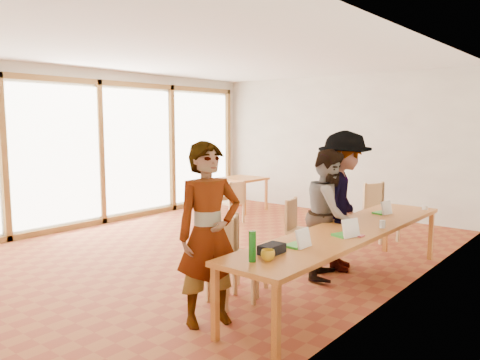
% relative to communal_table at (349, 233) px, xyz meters
% --- Properties ---
extents(ground, '(8.00, 8.00, 0.00)m').
position_rel_communal_table_xyz_m(ground, '(-2.50, 0.33, -0.70)').
color(ground, '#964B24').
rests_on(ground, ground).
extents(wall_back, '(6.00, 0.10, 3.00)m').
position_rel_communal_table_xyz_m(wall_back, '(-2.50, 4.33, 0.80)').
color(wall_back, silver).
rests_on(wall_back, ground).
extents(wall_right, '(0.10, 8.00, 3.00)m').
position_rel_communal_table_xyz_m(wall_right, '(0.50, 0.33, 0.80)').
color(wall_right, silver).
rests_on(wall_right, ground).
extents(window_wall, '(0.10, 8.00, 3.00)m').
position_rel_communal_table_xyz_m(window_wall, '(-5.46, 0.33, 0.80)').
color(window_wall, white).
rests_on(window_wall, ground).
extents(ceiling, '(6.00, 8.00, 0.04)m').
position_rel_communal_table_xyz_m(ceiling, '(-2.50, 0.33, 2.32)').
color(ceiling, white).
rests_on(ceiling, wall_back).
extents(communal_table, '(0.80, 4.00, 0.75)m').
position_rel_communal_table_xyz_m(communal_table, '(0.00, 0.00, 0.00)').
color(communal_table, '#C46F2B').
rests_on(communal_table, ground).
extents(side_table, '(0.90, 0.90, 0.75)m').
position_rel_communal_table_xyz_m(side_table, '(-4.19, 3.13, -0.03)').
color(side_table, '#C46F2B').
rests_on(side_table, ground).
extents(chair_near, '(0.52, 0.52, 0.48)m').
position_rel_communal_table_xyz_m(chair_near, '(-0.91, -1.15, -0.15)').
color(chair_near, tan).
rests_on(chair_near, ground).
extents(chair_mid, '(0.54, 0.54, 0.48)m').
position_rel_communal_table_xyz_m(chair_mid, '(-0.99, -0.81, -0.15)').
color(chair_mid, tan).
rests_on(chair_mid, ground).
extents(chair_far, '(0.49, 0.49, 0.47)m').
position_rel_communal_table_xyz_m(chair_far, '(-1.19, 0.73, -0.16)').
color(chair_far, tan).
rests_on(chair_far, ground).
extents(chair_empty, '(0.59, 0.59, 0.51)m').
position_rel_communal_table_xyz_m(chair_empty, '(-0.76, 2.58, -0.11)').
color(chair_empty, tan).
rests_on(chair_empty, ground).
extents(chair_spare, '(0.47, 0.47, 0.45)m').
position_rel_communal_table_xyz_m(chair_spare, '(-3.44, 1.97, -0.19)').
color(chair_spare, tan).
rests_on(chair_spare, ground).
extents(person_near, '(0.67, 0.78, 1.81)m').
position_rel_communal_table_xyz_m(person_near, '(-0.64, -1.70, 0.20)').
color(person_near, gray).
rests_on(person_near, ground).
extents(person_mid, '(0.86, 0.97, 1.65)m').
position_rel_communal_table_xyz_m(person_mid, '(-0.43, 0.32, 0.12)').
color(person_mid, gray).
rests_on(person_mid, ground).
extents(person_far, '(1.09, 1.39, 1.88)m').
position_rel_communal_table_xyz_m(person_far, '(-0.45, 0.72, 0.24)').
color(person_far, gray).
rests_on(person_far, ground).
extents(laptop_near, '(0.20, 0.24, 0.19)m').
position_rel_communal_table_xyz_m(laptop_near, '(-0.01, -1.04, 0.10)').
color(laptop_near, green).
rests_on(laptop_near, communal_table).
extents(laptop_mid, '(0.27, 0.29, 0.21)m').
position_rel_communal_table_xyz_m(laptop_mid, '(0.16, -0.35, 0.10)').
color(laptop_mid, green).
rests_on(laptop_mid, communal_table).
extents(laptop_far, '(0.23, 0.25, 0.18)m').
position_rel_communal_table_xyz_m(laptop_far, '(-0.05, 1.13, 0.10)').
color(laptop_far, green).
rests_on(laptop_far, communal_table).
extents(yellow_mug, '(0.16, 0.16, 0.10)m').
position_rel_communal_table_xyz_m(yellow_mug, '(0.02, -1.62, 0.10)').
color(yellow_mug, gold).
rests_on(yellow_mug, communal_table).
extents(green_bottle, '(0.07, 0.07, 0.28)m').
position_rel_communal_table_xyz_m(green_bottle, '(-0.07, -1.73, 0.19)').
color(green_bottle, '#136116').
rests_on(green_bottle, communal_table).
extents(clear_glass, '(0.07, 0.07, 0.09)m').
position_rel_communal_table_xyz_m(clear_glass, '(0.28, 0.30, 0.09)').
color(clear_glass, silver).
rests_on(clear_glass, communal_table).
extents(condiment_cup, '(0.08, 0.08, 0.06)m').
position_rel_communal_table_xyz_m(condiment_cup, '(0.27, 1.82, 0.08)').
color(condiment_cup, white).
rests_on(condiment_cup, communal_table).
extents(pink_phone, '(0.05, 0.10, 0.01)m').
position_rel_communal_table_xyz_m(pink_phone, '(0.27, -0.25, 0.05)').
color(pink_phone, '#C0394B').
rests_on(pink_phone, communal_table).
extents(black_pouch, '(0.16, 0.26, 0.09)m').
position_rel_communal_table_xyz_m(black_pouch, '(-0.09, -1.41, 0.09)').
color(black_pouch, black).
rests_on(black_pouch, communal_table).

